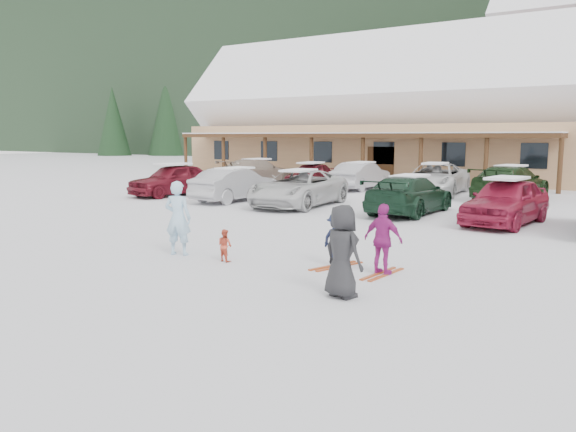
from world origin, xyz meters
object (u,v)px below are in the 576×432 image
Objects in this scene: child_magenta at (383,239)px; parked_car_1 at (235,185)px; bystander_dark at (342,251)px; parked_car_11 at (510,183)px; parked_car_8 at (311,175)px; parked_car_4 at (506,201)px; adult_skier at (178,218)px; parked_car_0 at (174,180)px; parked_car_7 at (257,171)px; day_lodge at (384,121)px; parked_car_2 at (299,188)px; child_navy at (337,240)px; parked_car_3 at (409,195)px; toddler_red at (225,245)px; parked_car_9 at (361,176)px; parked_car_10 at (435,179)px.

child_magenta reaches higher than parked_car_1.
parked_car_1 is at bearing -32.92° from child_magenta.
bystander_dark reaches higher than parked_car_11.
child_magenta reaches higher than parked_car_8.
parked_car_4 is at bearing -36.44° from parked_car_8.
adult_skier is 1.08× the size of bystander_dark.
child_magenta is 0.33× the size of parked_car_0.
child_magenta is at bearing 143.56° from parked_car_1.
parked_car_7 is 1.28× the size of parked_car_8.
parked_car_1 is at bearing -86.99° from day_lodge.
parked_car_4 is at bearing -6.91° from parked_car_2.
parked_car_11 is at bearing -6.53° from parked_car_8.
child_navy is (10.73, -27.19, -3.34)m from day_lodge.
parked_car_4 is (0.64, 8.49, 0.01)m from child_magenta.
day_lodge is 20.48m from parked_car_3.
parked_car_7 is (-15.55, 18.68, -0.09)m from bystander_dark.
parked_car_4 is (5.62, 9.36, -0.14)m from adult_skier.
parked_car_0 is at bearing -115.03° from parked_car_8.
parked_car_0 is at bearing -32.26° from toddler_red.
parked_car_9 is (-8.62, 16.88, -0.02)m from child_magenta.
parked_car_0 is at bearing -18.96° from bystander_dark.
parked_car_1 is at bearing -136.05° from parked_car_10.
toddler_red is 0.50× the size of child_magenta.
parked_car_7 is 0.93× the size of parked_car_10.
adult_skier reaches higher than toddler_red.
toddler_red is 10.01m from parked_car_3.
parked_car_11 is (4.22, 16.87, -0.13)m from adult_skier.
parked_car_4 is at bearing 170.17° from parked_car_3.
parked_car_4 is at bearing -84.31° from child_navy.
child_navy is 0.30× the size of parked_car_8.
parked_car_9 is at bearing 144.52° from parked_car_4.
toddler_red is 0.17× the size of parked_car_9.
day_lodge reaches higher than parked_car_11.
parked_car_4 is (12.53, -18.82, -3.18)m from day_lodge.
bystander_dark is 0.34× the size of parked_car_3.
day_lodge is 6.54× the size of parked_car_9.
parked_car_8 is at bearing -39.75° from parked_car_3.
parked_car_8 is at bearing -81.76° from parked_car_1.
child_navy is (2.42, 0.93, 0.23)m from toddler_red.
toddler_red is at bearing 163.94° from adult_skier.
child_navy is at bearing 176.12° from adult_skier.
parked_car_1 is 11.56m from parked_car_4.
parked_car_7 reaches higher than parked_car_2.
child_magenta is 20.41m from parked_car_8.
adult_skier is 13.99m from parked_car_0.
child_magenta and parked_car_7 have the same top height.
parked_car_11 reaches higher than toddler_red.
parked_car_2 is at bearing -118.30° from parked_car_10.
child_navy is 0.27× the size of parked_car_1.
parked_car_1 is at bearing -175.11° from parked_car_4.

